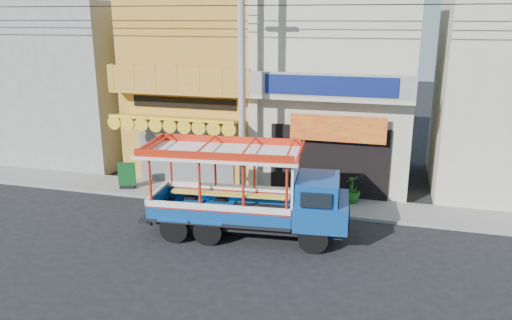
{
  "coord_description": "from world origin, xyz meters",
  "views": [
    {
      "loc": [
        4.21,
        -13.69,
        6.94
      ],
      "look_at": [
        -0.26,
        2.5,
        2.1
      ],
      "focal_mm": 35.0,
      "sensor_mm": 36.0,
      "label": 1
    }
  ],
  "objects_px": {
    "songthaew_truck": "(261,194)",
    "potted_plant_c": "(352,189)",
    "green_sign": "(127,177)",
    "utility_pole": "(246,73)",
    "potted_plant_a": "(308,192)"
  },
  "relations": [
    {
      "from": "utility_pole",
      "to": "green_sign",
      "type": "distance_m",
      "value": 6.89
    },
    {
      "from": "utility_pole",
      "to": "potted_plant_a",
      "type": "bearing_deg",
      "value": 12.3
    },
    {
      "from": "potted_plant_c",
      "to": "green_sign",
      "type": "bearing_deg",
      "value": -52.55
    },
    {
      "from": "green_sign",
      "to": "songthaew_truck",
      "type": "bearing_deg",
      "value": -23.78
    },
    {
      "from": "utility_pole",
      "to": "potted_plant_c",
      "type": "bearing_deg",
      "value": 16.65
    },
    {
      "from": "utility_pole",
      "to": "green_sign",
      "type": "bearing_deg",
      "value": 175.9
    },
    {
      "from": "songthaew_truck",
      "to": "potted_plant_c",
      "type": "bearing_deg",
      "value": 54.22
    },
    {
      "from": "utility_pole",
      "to": "potted_plant_c",
      "type": "xyz_separation_m",
      "value": [
        3.84,
        1.15,
        -4.37
      ]
    },
    {
      "from": "songthaew_truck",
      "to": "potted_plant_c",
      "type": "relative_size",
      "value": 6.24
    },
    {
      "from": "songthaew_truck",
      "to": "green_sign",
      "type": "height_order",
      "value": "songthaew_truck"
    },
    {
      "from": "songthaew_truck",
      "to": "potted_plant_a",
      "type": "relative_size",
      "value": 7.02
    },
    {
      "from": "utility_pole",
      "to": "green_sign",
      "type": "height_order",
      "value": "utility_pole"
    },
    {
      "from": "songthaew_truck",
      "to": "potted_plant_c",
      "type": "distance_m",
      "value": 4.54
    },
    {
      "from": "potted_plant_c",
      "to": "utility_pole",
      "type": "bearing_deg",
      "value": -40.77
    },
    {
      "from": "potted_plant_a",
      "to": "potted_plant_c",
      "type": "xyz_separation_m",
      "value": [
        1.56,
        0.65,
        0.06
      ]
    }
  ]
}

